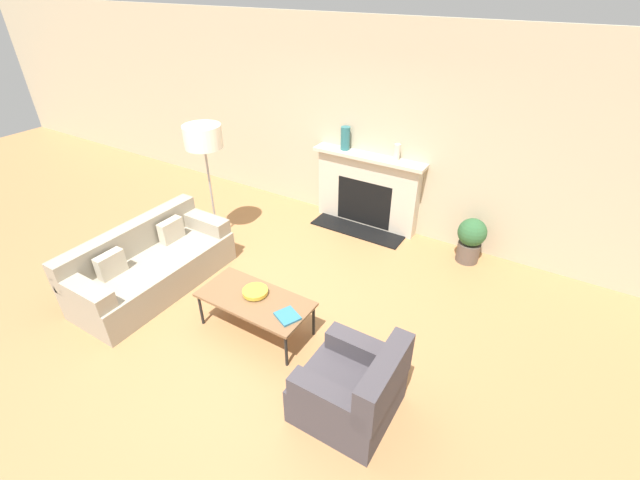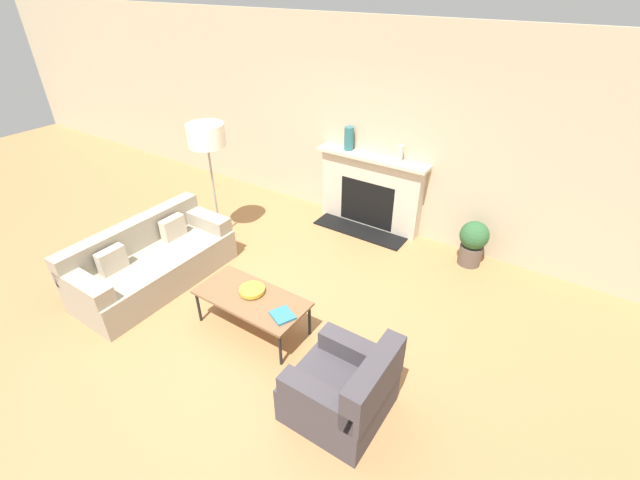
% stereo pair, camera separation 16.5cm
% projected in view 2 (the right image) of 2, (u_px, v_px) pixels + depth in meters
% --- Properties ---
extents(ground_plane, '(18.00, 18.00, 0.00)m').
position_uv_depth(ground_plane, '(247.00, 313.00, 4.94)').
color(ground_plane, '#A87547').
extents(wall_back, '(18.00, 0.06, 2.90)m').
position_uv_depth(wall_back, '(367.00, 128.00, 6.10)').
color(wall_back, '#BCAD8E').
rests_on(wall_back, ground_plane).
extents(fireplace, '(1.71, 0.59, 1.12)m').
position_uv_depth(fireplace, '(370.00, 192.00, 6.39)').
color(fireplace, beige).
rests_on(fireplace, ground_plane).
extents(couch, '(0.86, 1.95, 0.76)m').
position_uv_depth(couch, '(152.00, 262.00, 5.30)').
color(couch, '#9E937F').
rests_on(couch, ground_plane).
extents(armchair_near, '(0.81, 0.79, 0.80)m').
position_uv_depth(armchair_near, '(344.00, 390.00, 3.67)').
color(armchair_near, '#423D42').
rests_on(armchair_near, ground_plane).
extents(coffee_table, '(1.23, 0.58, 0.43)m').
position_uv_depth(coffee_table, '(251.00, 299.00, 4.53)').
color(coffee_table, brown).
rests_on(coffee_table, ground_plane).
extents(bowl, '(0.27, 0.27, 0.06)m').
position_uv_depth(bowl, '(252.00, 290.00, 4.55)').
color(bowl, gold).
rests_on(bowl, coffee_table).
extents(book, '(0.29, 0.27, 0.02)m').
position_uv_depth(book, '(283.00, 315.00, 4.26)').
color(book, teal).
rests_on(book, coffee_table).
extents(floor_lamp, '(0.50, 0.50, 1.68)m').
position_uv_depth(floor_lamp, '(207.00, 141.00, 5.61)').
color(floor_lamp, gray).
rests_on(floor_lamp, ground_plane).
extents(mantel_vase_left, '(0.14, 0.14, 0.34)m').
position_uv_depth(mantel_vase_left, '(349.00, 139.00, 6.19)').
color(mantel_vase_left, '#28666B').
rests_on(mantel_vase_left, fireplace).
extents(mantel_vase_center_left, '(0.09, 0.09, 0.23)m').
position_uv_depth(mantel_vase_center_left, '(400.00, 153.00, 5.84)').
color(mantel_vase_center_left, beige).
rests_on(mantel_vase_center_left, fireplace).
extents(potted_plant, '(0.37, 0.37, 0.63)m').
position_uv_depth(potted_plant, '(473.00, 241.00, 5.60)').
color(potted_plant, brown).
rests_on(potted_plant, ground_plane).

